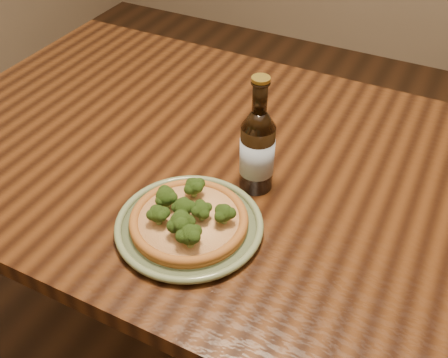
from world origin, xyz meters
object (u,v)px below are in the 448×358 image
at_px(plate, 189,225).
at_px(beer_bottle, 257,149).
at_px(table, 259,199).
at_px(pizza, 188,219).

xyz_separation_m(plate, beer_bottle, (0.06, 0.17, 0.08)).
xyz_separation_m(table, plate, (-0.04, -0.23, 0.10)).
relative_size(pizza, beer_bottle, 0.88).
height_order(plate, beer_bottle, beer_bottle).
bearing_deg(beer_bottle, table, 112.90).
relative_size(table, plate, 5.79).
bearing_deg(pizza, plate, 89.09).
bearing_deg(pizza, beer_bottle, 71.26).
distance_m(table, beer_bottle, 0.20).
height_order(table, plate, plate).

